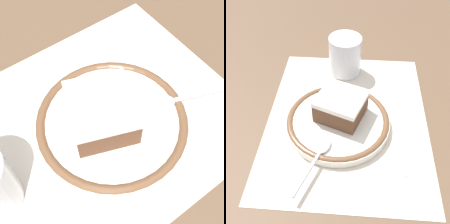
{
  "view_description": "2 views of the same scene",
  "coord_description": "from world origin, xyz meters",
  "views": [
    {
      "loc": [
        -0.11,
        -0.19,
        0.38
      ],
      "look_at": [
        0.02,
        -0.02,
        0.04
      ],
      "focal_mm": 52.69,
      "sensor_mm": 36.0,
      "label": 1
    },
    {
      "loc": [
        0.38,
        0.01,
        0.41
      ],
      "look_at": [
        0.02,
        -0.02,
        0.04
      ],
      "focal_mm": 44.14,
      "sensor_mm": 36.0,
      "label": 2
    }
  ],
  "objects": [
    {
      "name": "cake_slice",
      "position": [
        0.01,
        -0.01,
        0.04
      ],
      "size": [
        0.1,
        0.11,
        0.05
      ],
      "color": "brown",
      "rests_on": "plate"
    },
    {
      "name": "ground_plane",
      "position": [
        0.0,
        0.0,
        0.0
      ],
      "size": [
        2.4,
        2.4,
        0.0
      ],
      "primitive_type": "plane",
      "color": "brown"
    },
    {
      "name": "plate",
      "position": [
        0.02,
        -0.02,
        0.01
      ],
      "size": [
        0.2,
        0.2,
        0.02
      ],
      "color": "silver",
      "rests_on": "placemat"
    },
    {
      "name": "placemat",
      "position": [
        0.0,
        0.0,
        0.0
      ],
      "size": [
        0.4,
        0.32,
        0.0
      ],
      "primitive_type": "cube",
      "color": "beige",
      "rests_on": "ground_plane"
    },
    {
      "name": "spoon",
      "position": [
        0.11,
        -0.04,
        0.02
      ],
      "size": [
        0.12,
        0.06,
        0.01
      ],
      "color": "silver",
      "rests_on": "plate"
    },
    {
      "name": "sugar_packet",
      "position": [
        0.1,
        0.1,
        0.0
      ],
      "size": [
        0.06,
        0.05,
        0.01
      ],
      "primitive_type": "cube",
      "rotation": [
        0.0,
        0.0,
        2.76
      ],
      "color": "white",
      "rests_on": "placemat"
    }
  ]
}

